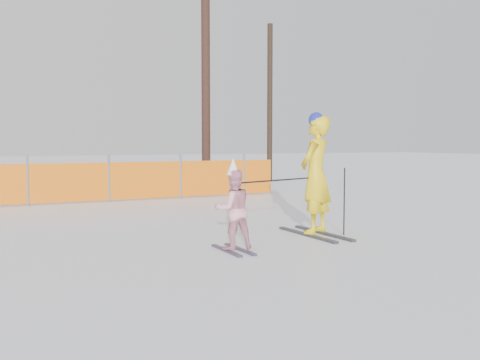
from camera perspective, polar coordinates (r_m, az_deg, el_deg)
name	(u,v)px	position (r m, az deg, el deg)	size (l,w,h in m)	color
ground	(256,251)	(7.78, 1.67, -7.60)	(120.00, 120.00, 0.00)	white
adult	(316,174)	(9.08, 8.08, 0.63)	(0.86, 1.64, 2.07)	black
child	(233,209)	(7.70, -0.73, -3.08)	(0.60, 0.92, 1.34)	black
ski_poles	(306,189)	(8.68, 7.07, -0.99)	(2.17, 0.52, 1.14)	black
tree_trunks	(229,96)	(19.73, -1.17, 8.96)	(3.78, 1.94, 6.66)	black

